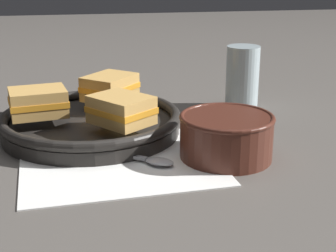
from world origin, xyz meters
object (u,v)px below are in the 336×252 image
(spoon, at_px, (148,159))
(skillet, at_px, (90,123))
(drinking_glass, at_px, (242,77))
(sandwich_near_left, at_px, (121,110))
(soup_bowl, at_px, (226,134))
(sandwich_far_left, at_px, (38,102))
(sandwich_near_right, at_px, (110,87))

(spoon, bearing_deg, skillet, 153.79)
(spoon, height_order, skillet, skillet)
(drinking_glass, bearing_deg, sandwich_near_left, -144.65)
(soup_bowl, height_order, sandwich_far_left, sandwich_far_left)
(sandwich_near_right, distance_m, sandwich_far_left, 0.15)
(soup_bowl, distance_m, sandwich_near_left, 0.18)
(soup_bowl, relative_size, drinking_glass, 1.15)
(sandwich_far_left, bearing_deg, soup_bowl, -26.42)
(soup_bowl, height_order, spoon, soup_bowl)
(soup_bowl, relative_size, sandwich_near_left, 1.21)
(sandwich_near_right, height_order, drinking_glass, drinking_glass)
(sandwich_near_left, relative_size, sandwich_near_right, 1.00)
(sandwich_near_right, height_order, sandwich_far_left, same)
(sandwich_near_left, bearing_deg, spoon, -68.14)
(skillet, distance_m, sandwich_far_left, 0.10)
(soup_bowl, relative_size, spoon, 1.19)
(skillet, distance_m, sandwich_near_left, 0.10)
(sandwich_near_left, xyz_separation_m, sandwich_far_left, (-0.14, 0.07, 0.00))
(soup_bowl, bearing_deg, sandwich_far_left, 153.58)
(sandwich_near_left, distance_m, sandwich_far_left, 0.15)
(sandwich_far_left, distance_m, drinking_glass, 0.42)
(spoon, distance_m, drinking_glass, 0.36)
(sandwich_near_left, height_order, drinking_glass, drinking_glass)
(sandwich_far_left, xyz_separation_m, drinking_glass, (0.40, 0.12, -0.00))
(sandwich_far_left, bearing_deg, skillet, 3.35)
(skillet, height_order, sandwich_far_left, sandwich_far_left)
(sandwich_near_right, relative_size, sandwich_far_left, 1.14)
(soup_bowl, relative_size, skillet, 0.33)
(skillet, xyz_separation_m, sandwich_near_left, (0.05, -0.07, 0.04))
(spoon, xyz_separation_m, sandwich_near_right, (-0.04, 0.23, 0.06))
(spoon, distance_m, sandwich_near_left, 0.10)
(sandwich_near_right, bearing_deg, sandwich_near_left, -87.04)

